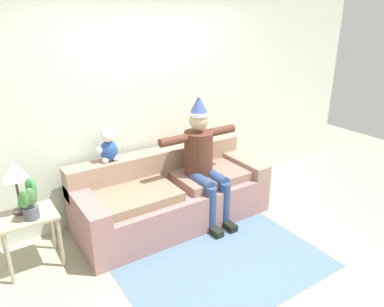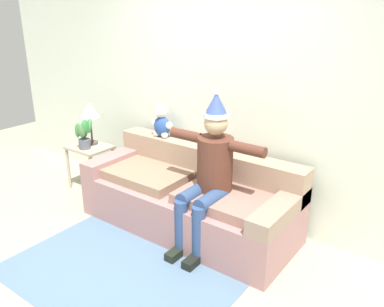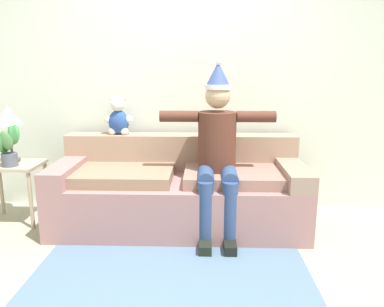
% 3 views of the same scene
% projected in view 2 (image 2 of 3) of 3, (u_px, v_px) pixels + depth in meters
% --- Properties ---
extents(ground_plane, '(10.00, 10.00, 0.00)m').
position_uv_depth(ground_plane, '(123.00, 272.00, 3.54)').
color(ground_plane, '#A4A186').
extents(back_wall, '(7.00, 0.10, 2.70)m').
position_uv_depth(back_wall, '(220.00, 93.00, 4.23)').
color(back_wall, silver).
rests_on(back_wall, ground_plane).
extents(couch, '(2.28, 0.92, 0.81)m').
position_uv_depth(couch, '(190.00, 198.00, 4.18)').
color(couch, '#9E706E').
rests_on(couch, ground_plane).
extents(person_seated, '(1.02, 0.77, 1.53)m').
position_uv_depth(person_seated, '(209.00, 170.00, 3.71)').
color(person_seated, '#552D21').
rests_on(person_seated, ground_plane).
extents(teddy_bear, '(0.29, 0.17, 0.38)m').
position_uv_depth(teddy_bear, '(162.00, 122.00, 4.52)').
color(teddy_bear, '#294B97').
rests_on(teddy_bear, couch).
extents(side_table, '(0.52, 0.41, 0.57)m').
position_uv_depth(side_table, '(90.00, 154.00, 5.01)').
color(side_table, tan).
rests_on(side_table, ground_plane).
extents(table_lamp, '(0.24, 0.24, 0.53)m').
position_uv_depth(table_lamp, '(90.00, 112.00, 4.91)').
color(table_lamp, '#503D44').
rests_on(table_lamp, side_table).
extents(potted_plant, '(0.23, 0.25, 0.39)m').
position_uv_depth(potted_plant, '(84.00, 134.00, 4.82)').
color(potted_plant, '#535765').
rests_on(potted_plant, side_table).
extents(area_rug, '(2.01, 1.35, 0.01)m').
position_uv_depth(area_rug, '(119.00, 274.00, 3.50)').
color(area_rug, slate).
rests_on(area_rug, ground_plane).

